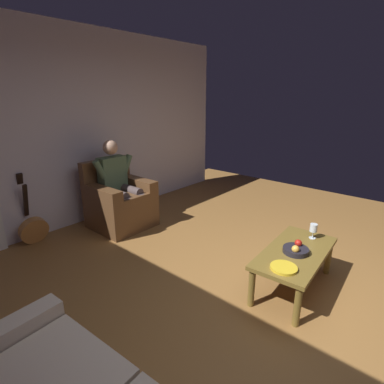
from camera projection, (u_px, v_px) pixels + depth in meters
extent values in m
plane|color=olive|center=(283.00, 305.00, 2.78)|extent=(7.66, 7.66, 0.00)
cube|color=silver|center=(82.00, 129.00, 4.35)|extent=(5.71, 0.06, 2.77)
cube|color=brown|center=(122.00, 212.00, 4.41)|extent=(0.79, 0.77, 0.43)
cube|color=brown|center=(123.00, 196.00, 4.29)|extent=(0.45, 0.65, 0.10)
cube|color=brown|center=(137.00, 186.00, 4.53)|extent=(0.17, 0.77, 0.24)
cube|color=brown|center=(101.00, 196.00, 4.08)|extent=(0.17, 0.77, 0.24)
cube|color=brown|center=(106.00, 177.00, 4.46)|extent=(0.79, 0.12, 0.53)
cube|color=#516C4C|center=(112.00, 174.00, 4.33)|extent=(0.39, 0.18, 0.49)
sphere|color=tan|center=(110.00, 147.00, 4.21)|extent=(0.21, 0.21, 0.21)
cylinder|color=#4C3E3E|center=(130.00, 190.00, 4.35)|extent=(0.13, 0.45, 0.13)
cylinder|color=#4C3E3E|center=(141.00, 212.00, 4.30)|extent=(0.12, 0.12, 0.53)
cylinder|color=#516C4C|center=(127.00, 164.00, 4.43)|extent=(0.20, 0.09, 0.29)
cylinder|color=#4C3E3E|center=(116.00, 194.00, 4.17)|extent=(0.13, 0.45, 0.13)
cylinder|color=#4C3E3E|center=(127.00, 217.00, 4.12)|extent=(0.12, 0.12, 0.53)
cylinder|color=#516C4C|center=(100.00, 170.00, 4.10)|extent=(0.20, 0.09, 0.29)
cube|color=brown|center=(295.00, 253.00, 2.92)|extent=(1.11, 0.58, 0.04)
cylinder|color=brown|center=(328.00, 258.00, 3.23)|extent=(0.06, 0.06, 0.38)
cylinder|color=brown|center=(297.00, 306.00, 2.49)|extent=(0.06, 0.06, 0.38)
cylinder|color=brown|center=(290.00, 246.00, 3.47)|extent=(0.06, 0.06, 0.38)
cylinder|color=brown|center=(252.00, 288.00, 2.73)|extent=(0.06, 0.06, 0.38)
cylinder|color=#B4763B|center=(34.00, 230.00, 3.91)|extent=(0.35, 0.18, 0.37)
cylinder|color=black|center=(35.00, 230.00, 3.87)|extent=(0.10, 0.03, 0.10)
cube|color=black|center=(26.00, 200.00, 3.85)|extent=(0.05, 0.14, 0.44)
cube|color=black|center=(20.00, 179.00, 3.81)|extent=(0.07, 0.06, 0.14)
cylinder|color=silver|center=(312.00, 238.00, 3.17)|extent=(0.07, 0.07, 0.01)
cylinder|color=silver|center=(313.00, 235.00, 3.15)|extent=(0.01, 0.01, 0.07)
cylinder|color=silver|center=(314.00, 228.00, 3.13)|extent=(0.07, 0.07, 0.08)
cylinder|color=#590C19|center=(313.00, 230.00, 3.14)|extent=(0.07, 0.07, 0.03)
cylinder|color=black|center=(296.00, 250.00, 2.87)|extent=(0.24, 0.24, 0.05)
sphere|color=gold|center=(295.00, 249.00, 2.80)|extent=(0.07, 0.07, 0.07)
sphere|color=#B41D14|center=(298.00, 243.00, 2.91)|extent=(0.07, 0.07, 0.07)
cylinder|color=gold|center=(284.00, 268.00, 2.60)|extent=(0.23, 0.23, 0.02)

